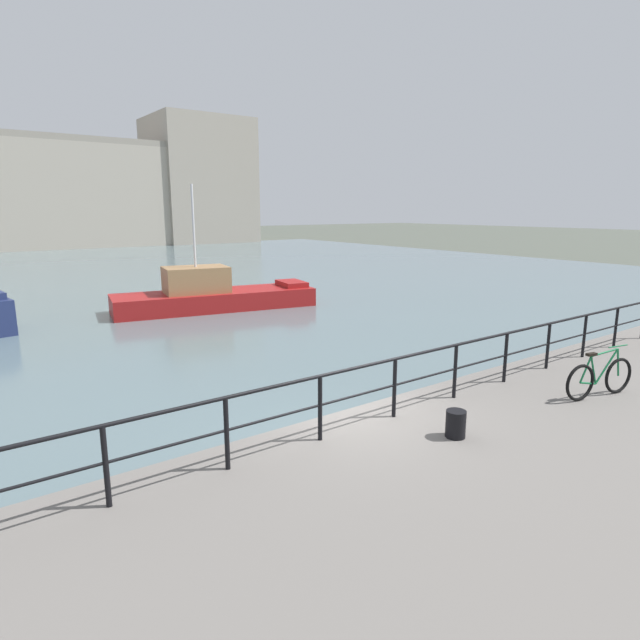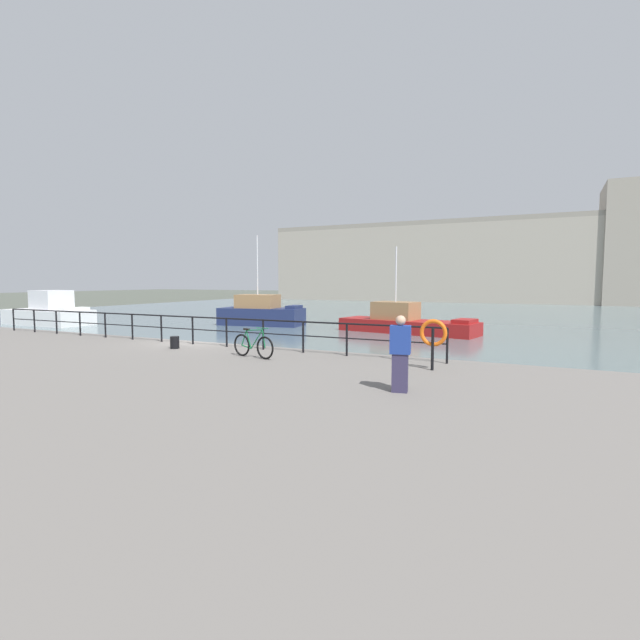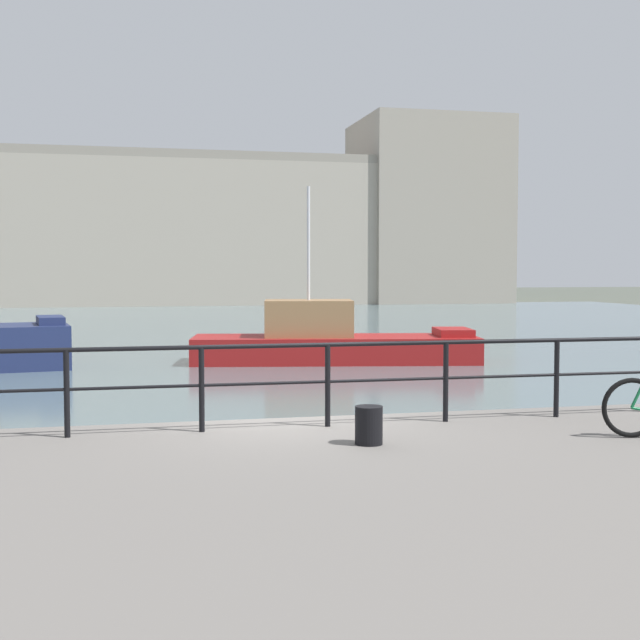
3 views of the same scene
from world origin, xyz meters
name	(u,v)px [view 3 (image 3 of 3)]	position (x,y,z in m)	size (l,w,h in m)	color
ground_plane	(286,487)	(0.00, 0.00, 0.00)	(240.00, 240.00, 0.00)	#4C5147
water_basin	(170,331)	(0.00, 30.20, 0.01)	(80.00, 60.00, 0.01)	slate
harbor_building	(218,229)	(5.84, 63.21, 6.50)	(62.58, 11.33, 16.46)	#A89E8E
moored_green_narrowboat	(331,341)	(4.28, 15.02, 0.67)	(9.31, 4.11, 5.57)	maroon
quay_railing	(266,371)	(-0.39, -0.75, 1.68)	(20.90, 0.07, 1.08)	black
mooring_bollard	(369,425)	(0.61, -1.94, 1.17)	(0.32, 0.32, 0.44)	black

